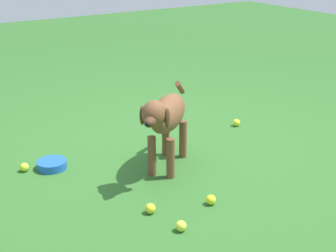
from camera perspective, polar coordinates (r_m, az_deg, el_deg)
The scene contains 8 objects.
ground at distance 3.97m, azimuth 1.17°, elevation -2.56°, with size 14.00×14.00×0.00m, color #2D6026.
dog at distance 3.45m, azimuth -0.24°, elevation 1.09°, with size 0.65×0.72×0.62m.
tennis_ball_0 at distance 4.44m, azimuth 8.10°, elevation 0.39°, with size 0.07×0.07×0.07m, color #D0DD2E.
tennis_ball_1 at distance 3.72m, azimuth -16.64°, elevation -4.70°, with size 0.07×0.07×0.07m, color #C8E032.
tennis_ball_2 at distance 3.05m, azimuth -2.11°, elevation -9.74°, with size 0.07×0.07×0.07m, color yellow.
tennis_ball_3 at distance 3.16m, azimuth 5.09°, elevation -8.69°, with size 0.07×0.07×0.07m, color yellow.
tennis_ball_4 at distance 2.89m, azimuth 1.55°, elevation -11.75°, with size 0.07×0.07×0.07m, color #D6E042.
water_bowl at distance 3.71m, azimuth -13.58°, elevation -4.46°, with size 0.22×0.22×0.06m, color blue.
Camera 1 is at (3.00, -2.02, 1.62)m, focal length 51.48 mm.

